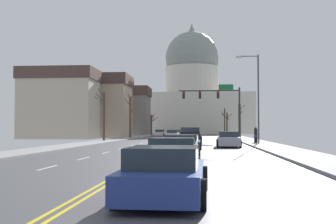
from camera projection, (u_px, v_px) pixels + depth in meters
ground at (174, 144)px, 40.70m from camera, size 20.00×180.00×0.20m
signal_gantry at (218, 100)px, 53.47m from camera, size 7.91×0.41×7.09m
street_lamp_right at (256, 91)px, 39.75m from camera, size 2.20×0.24×8.55m
capitol_building at (192, 93)px, 114.82m from camera, size 32.75×18.18×30.76m
sedan_near_00 at (193, 137)px, 48.83m from camera, size 2.15×4.40×1.23m
pickup_truck_near_01 at (190, 136)px, 42.19m from camera, size 2.43×5.38×1.67m
sedan_near_02 at (228, 140)px, 35.08m from camera, size 2.08×4.61×1.32m
sedan_near_03 at (187, 143)px, 29.02m from camera, size 2.09×4.33×1.17m
sedan_near_04 at (181, 148)px, 21.58m from camera, size 2.07×4.48×1.28m
sedan_near_05 at (173, 155)px, 15.76m from camera, size 2.12×4.41×1.26m
sedan_near_06 at (165, 175)px, 9.54m from camera, size 2.00×4.40×1.22m
sedan_oncoming_00 at (172, 135)px, 61.19m from camera, size 1.98×4.36×1.32m
sedan_oncoming_01 at (176, 134)px, 70.73m from camera, size 2.06×4.25×1.26m
sedan_oncoming_02 at (160, 133)px, 79.97m from camera, size 2.06×4.57×1.27m
sedan_oncoming_03 at (182, 133)px, 91.06m from camera, size 2.08×4.30×1.20m
flank_building_00 at (59, 103)px, 61.15m from camera, size 11.03×6.77×10.35m
flank_building_01 at (91, 112)px, 80.41m from camera, size 11.73×7.95×9.13m
flank_building_02 at (92, 106)px, 70.12m from camera, size 12.91×8.26×10.48m
flank_building_03 at (117, 111)px, 91.45m from camera, size 14.49×8.32×10.55m
bare_tree_00 at (225, 121)px, 93.60m from camera, size 1.92×1.28×5.85m
bare_tree_01 at (130, 116)px, 61.98m from camera, size 1.36×2.12×6.59m
bare_tree_02 at (227, 123)px, 84.65m from camera, size 2.32×2.26×4.58m
bare_tree_03 at (152, 124)px, 86.89m from camera, size 1.76×1.26×4.49m
bare_tree_04 at (240, 121)px, 59.94m from camera, size 1.00×2.16×5.55m
bare_tree_05 at (104, 114)px, 49.04m from camera, size 1.34×1.68×6.15m
pedestrian_00 at (256, 133)px, 42.26m from camera, size 0.35×0.34×1.64m
bicycle_parked at (256, 140)px, 39.04m from camera, size 0.12×1.77×0.85m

